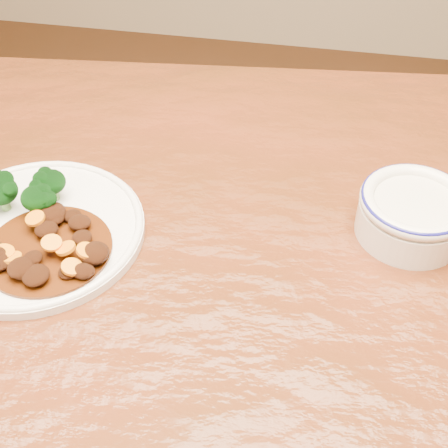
# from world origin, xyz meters

# --- Properties ---
(dining_table) EXTENTS (1.59, 1.06, 0.75)m
(dining_table) POSITION_xyz_m (0.00, 0.00, 0.67)
(dining_table) COLOR #602411
(dining_table) RESTS_ON ground
(dinner_plate) EXTENTS (0.25, 0.25, 0.02)m
(dinner_plate) POSITION_xyz_m (-0.25, 0.01, 0.76)
(dinner_plate) COLOR white
(dinner_plate) RESTS_ON dining_table
(broccoli_florets) EXTENTS (0.13, 0.08, 0.04)m
(broccoli_florets) POSITION_xyz_m (-0.29, 0.04, 0.79)
(broccoli_florets) COLOR #6FA455
(broccoli_florets) RESTS_ON dinner_plate
(mince_stew) EXTENTS (0.15, 0.14, 0.03)m
(mince_stew) POSITION_xyz_m (-0.21, -0.02, 0.77)
(mince_stew) COLOR #461E07
(mince_stew) RESTS_ON dinner_plate
(dip_bowl) EXTENTS (0.13, 0.13, 0.06)m
(dip_bowl) POSITION_xyz_m (0.18, 0.09, 0.78)
(dip_bowl) COLOR silver
(dip_bowl) RESTS_ON dining_table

